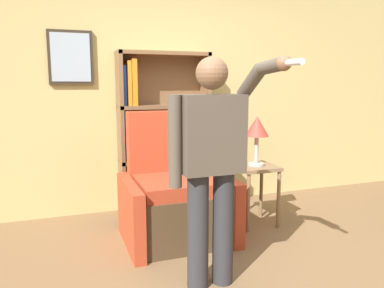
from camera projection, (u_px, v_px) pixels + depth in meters
The scene contains 6 objects.
wall_back at pixel (167, 87), 4.31m from camera, with size 8.00×0.11×2.80m.
bookcase at pixel (156, 135), 4.19m from camera, with size 1.02×0.28×1.78m.
armchair at pixel (175, 198), 3.50m from camera, with size 0.98×0.83×1.18m.
person_standing at pixel (212, 159), 2.56m from camera, with size 0.58×0.78×1.61m.
side_table at pixel (256, 177), 3.81m from camera, with size 0.40×0.40×0.62m.
table_lamp at pixel (257, 129), 3.73m from camera, with size 0.24×0.24×0.50m.
Camera 1 is at (-1.20, -2.17, 1.43)m, focal length 35.00 mm.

